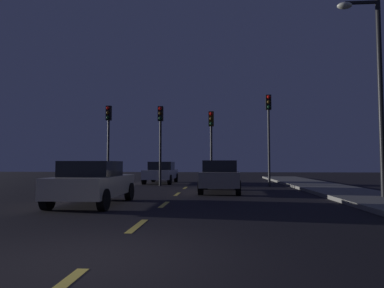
{
  "coord_description": "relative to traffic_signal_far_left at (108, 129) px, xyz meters",
  "views": [
    {
      "loc": [
        1.73,
        -4.74,
        1.37
      ],
      "look_at": [
        0.35,
        14.36,
        2.47
      ],
      "focal_mm": 31.47,
      "sensor_mm": 36.0,
      "label": 1
    }
  ],
  "objects": [
    {
      "name": "traffic_signal_far_right",
      "position": [
        9.79,
        0.0,
        0.35
      ],
      "size": [
        0.32,
        0.38,
        5.48
      ],
      "color": "#2D2D30",
      "rests_on": "ground_plane"
    },
    {
      "name": "lane_stripe_second",
      "position": [
        4.92,
        -12.94,
        -3.45
      ],
      "size": [
        0.16,
        1.6,
        0.01
      ],
      "primitive_type": "cube",
      "color": "#EACC4C",
      "rests_on": "ground_plane"
    },
    {
      "name": "traffic_signal_center_right",
      "position": [
        6.36,
        -0.0,
        -0.28
      ],
      "size": [
        0.32,
        0.38,
        4.51
      ],
      "color": "#2D2D30",
      "rests_on": "ground_plane"
    },
    {
      "name": "car_oncoming_far",
      "position": [
        2.86,
        2.74,
        -2.71
      ],
      "size": [
        1.95,
        4.11,
        1.47
      ],
      "color": "silver",
      "rests_on": "ground_plane"
    },
    {
      "name": "traffic_signal_center_left",
      "position": [
        3.25,
        -0.0,
        -0.05
      ],
      "size": [
        0.32,
        0.38,
        4.86
      ],
      "color": "black",
      "rests_on": "ground_plane"
    },
    {
      "name": "street_lamp_right",
      "position": [
        12.5,
        -7.52,
        1.02
      ],
      "size": [
        1.57,
        0.36,
        7.52
      ],
      "color": "black",
      "rests_on": "ground_plane"
    },
    {
      "name": "lane_stripe_third",
      "position": [
        4.92,
        -9.14,
        -3.45
      ],
      "size": [
        0.16,
        1.6,
        0.01
      ],
      "primitive_type": "cube",
      "color": "#EACC4C",
      "rests_on": "ground_plane"
    },
    {
      "name": "lane_stripe_fifth",
      "position": [
        4.92,
        -1.54,
        -3.45
      ],
      "size": [
        0.16,
        1.6,
        0.01
      ],
      "primitive_type": "cube",
      "color": "#EACC4C",
      "rests_on": "ground_plane"
    },
    {
      "name": "car_stopped_ahead",
      "position": [
        6.83,
        -4.23,
        -2.69
      ],
      "size": [
        1.96,
        4.23,
        1.5
      ],
      "color": "gray",
      "rests_on": "ground_plane"
    },
    {
      "name": "car_adjacent_lane",
      "position": [
        2.58,
        -9.37,
        -2.71
      ],
      "size": [
        1.91,
        3.95,
        1.44
      ],
      "color": "beige",
      "rests_on": "ground_plane"
    },
    {
      "name": "lane_stripe_fourth",
      "position": [
        4.92,
        -5.34,
        -3.45
      ],
      "size": [
        0.16,
        1.6,
        0.01
      ],
      "primitive_type": "cube",
      "color": "#EACC4C",
      "rests_on": "ground_plane"
    },
    {
      "name": "ground_plane",
      "position": [
        4.92,
        -8.54,
        -3.45
      ],
      "size": [
        80.0,
        80.0,
        0.0
      ],
      "primitive_type": "plane",
      "color": "black"
    },
    {
      "name": "traffic_signal_far_left",
      "position": [
        0.0,
        0.0,
        0.0
      ],
      "size": [
        0.32,
        0.38,
        4.93
      ],
      "color": "#2D2D30",
      "rests_on": "ground_plane"
    }
  ]
}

